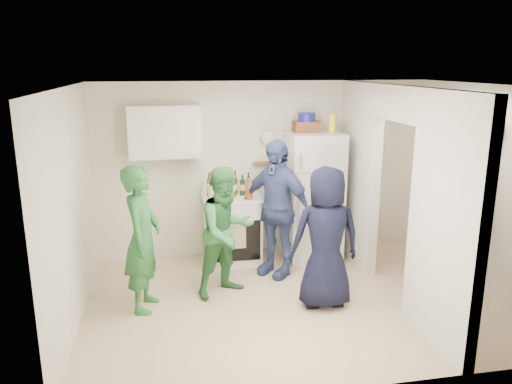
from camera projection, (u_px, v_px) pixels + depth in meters
floor at (292, 301)px, 5.92m from camera, size 4.80×4.80×0.00m
wall_back at (264, 169)px, 7.23m from camera, size 4.80×0.00×4.80m
wall_front at (349, 254)px, 3.99m from camera, size 4.80×0.00×4.80m
wall_left at (71, 210)px, 5.18m from camera, size 0.00×3.40×3.40m
wall_right at (486, 190)px, 6.04m from camera, size 0.00×3.40×3.40m
ceiling at (297, 86)px, 5.30m from camera, size 4.80×4.80×0.00m
partition_pier_back at (358, 174)px, 6.87m from camera, size 0.12×1.20×2.50m
partition_pier_front at (445, 223)px, 4.78m from camera, size 0.12×1.20×2.50m
partition_header at (400, 103)px, 5.56m from camera, size 0.12×1.00×0.40m
stove at (232, 229)px, 7.01m from camera, size 0.80×0.66×0.95m
upper_cabinet at (165, 132)px, 6.66m from camera, size 0.95×0.34×0.70m
fridge at (312, 196)px, 7.08m from camera, size 0.75×0.73×1.81m
wicker_basket at (306, 127)px, 6.87m from camera, size 0.35×0.25×0.15m
blue_bowl at (307, 117)px, 6.83m from camera, size 0.24×0.24×0.11m
yellow_cup_stack_top at (332, 124)px, 6.77m from camera, size 0.09×0.09×0.25m
wall_clock at (268, 138)px, 7.11m from camera, size 0.22×0.02×0.22m
spice_shelf at (265, 163)px, 7.16m from camera, size 0.35×0.08×0.03m
nook_window at (478, 154)px, 6.12m from camera, size 0.03×0.70×0.80m
nook_window_frame at (477, 154)px, 6.12m from camera, size 0.04×0.76×0.86m
nook_valance at (479, 126)px, 6.03m from camera, size 0.04×0.82×0.18m
yellow_cup_stack_stove at (225, 192)px, 6.63m from camera, size 0.09×0.09×0.25m
red_cup at (249, 195)px, 6.73m from camera, size 0.09×0.09×0.12m
person_green_left at (142, 239)px, 5.56m from camera, size 0.52×0.68×1.67m
person_green_center at (227, 232)px, 5.94m from camera, size 0.95×0.88×1.57m
person_denim at (276, 208)px, 6.48m from camera, size 1.04×1.09×1.81m
person_navy at (326, 238)px, 5.63m from camera, size 0.82×0.55×1.64m
person_nook at (440, 210)px, 6.21m from camera, size 0.80×1.30×1.94m
bottle_a at (209, 184)px, 6.90m from camera, size 0.06×0.06×0.32m
bottle_b at (219, 190)px, 6.74m from camera, size 0.06×0.06×0.26m
bottle_c at (223, 183)px, 7.00m from camera, size 0.07×0.07×0.31m
bottle_d at (234, 186)px, 6.82m from camera, size 0.06×0.06×0.32m
bottle_e at (235, 182)px, 7.06m from camera, size 0.06×0.06×0.32m
bottle_f at (243, 185)px, 6.92m from camera, size 0.08×0.08×0.29m
bottle_g at (249, 183)px, 7.02m from camera, size 0.07×0.07×0.30m
bottle_h at (211, 191)px, 6.69m from camera, size 0.07×0.07×0.25m
bottle_i at (235, 184)px, 6.96m from camera, size 0.07×0.07×0.29m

